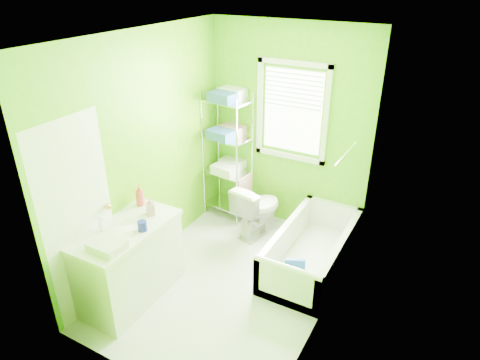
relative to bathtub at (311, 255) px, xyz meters
The scene contains 9 objects.
ground 0.96m from the bathtub, 136.80° to the right, with size 2.90×2.90×0.00m, color silver.
room_envelope 1.68m from the bathtub, 136.80° to the right, with size 2.14×2.94×2.62m.
window 1.77m from the bathtub, 129.29° to the left, with size 0.92×0.05×1.22m.
door 2.53m from the bathtub, 136.40° to the right, with size 0.09×0.80×2.00m.
right_wall_decor 1.38m from the bathtub, 62.38° to the right, with size 0.04×1.48×1.17m.
bathtub is the anchor object (origin of this frame).
toilet 0.94m from the bathtub, 158.05° to the left, with size 0.40×0.69×0.71m, color white.
vanity 2.02m from the bathtub, 137.12° to the right, with size 0.57×1.12×1.08m.
wire_shelf_unit 1.78m from the bathtub, 157.87° to the left, with size 0.63×0.51×1.76m.
Camera 1 is at (1.90, -3.24, 3.12)m, focal length 32.00 mm.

